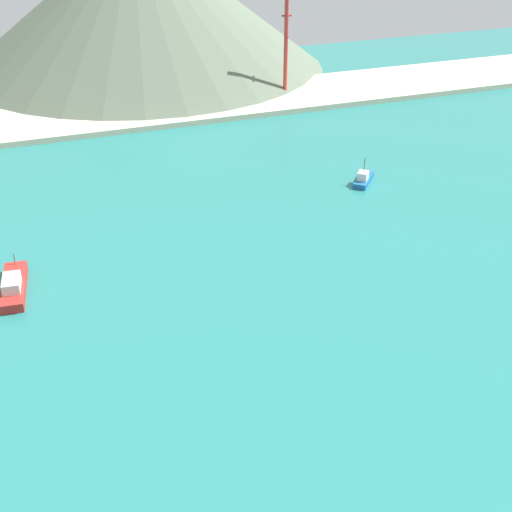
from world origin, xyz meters
TOP-DOWN VIEW (x-y plane):
  - ground at (0.00, 30.00)m, footprint 260.00×280.00m
  - fishing_boat_3 at (20.53, 72.87)m, footprint 6.12×6.52m
  - fishing_boat_4 at (-38.94, 57.37)m, footprint 4.09×11.17m
  - beach_strip at (0.00, 123.45)m, footprint 247.00×23.98m
  - radio_tower at (26.11, 123.61)m, footprint 2.29×1.83m

SIDE VIEW (x-z plane):
  - ground at x=0.00m, z-range -0.50..0.00m
  - beach_strip at x=0.00m, z-range 0.00..1.20m
  - fishing_boat_3 at x=20.53m, z-range -1.58..3.16m
  - fishing_boat_4 at x=-38.94m, z-range -0.40..2.41m
  - radio_tower at x=26.11m, z-range 0.23..23.13m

